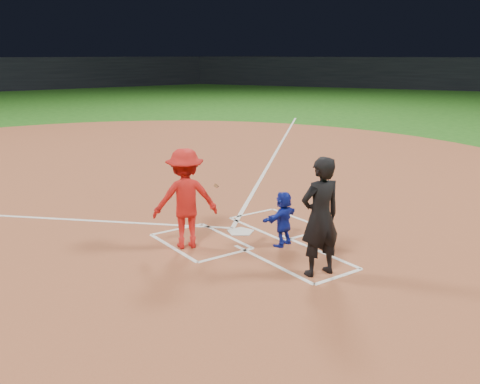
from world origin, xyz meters
TOP-DOWN VIEW (x-y plane):
  - ground at (0.00, 0.00)m, footprint 120.00×120.00m
  - home_plate_dirt at (0.00, 6.00)m, footprint 28.00×28.00m
  - stadium_wall_right at (42.00, 24.00)m, footprint 31.04×52.56m
  - home_plate at (0.00, 0.00)m, footprint 0.60×0.60m
  - catcher at (0.22, -1.09)m, footprint 1.04×0.57m
  - umpire at (-0.20, -2.51)m, footprint 0.79×0.58m
  - chalk_markings at (0.00, 5.29)m, footprint 28.35×17.32m
  - batter_at_plate at (-1.33, -0.08)m, footprint 1.56×1.09m

SIDE VIEW (x-z plane):
  - ground at x=0.00m, z-range 0.00..0.00m
  - home_plate_dirt at x=0.00m, z-range 0.00..0.01m
  - chalk_markings at x=0.00m, z-range 0.01..0.02m
  - home_plate at x=0.00m, z-range 0.01..0.03m
  - catcher at x=0.22m, z-range 0.01..1.08m
  - batter_at_plate at x=-1.33m, z-range 0.01..1.91m
  - umpire at x=-0.20m, z-range 0.01..2.02m
  - stadium_wall_right at x=42.00m, z-range 0.00..3.20m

